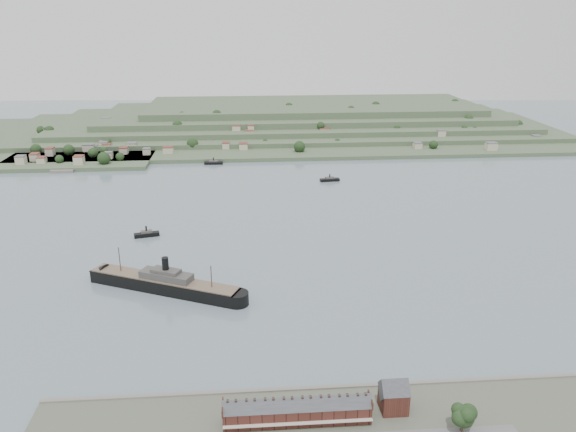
{
  "coord_description": "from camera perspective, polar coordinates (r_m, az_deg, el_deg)",
  "views": [
    {
      "loc": [
        -26.67,
        -338.62,
        146.01
      ],
      "look_at": [
        1.95,
        30.0,
        12.07
      ],
      "focal_mm": 35.0,
      "sensor_mm": 36.0,
      "label": 1
    }
  ],
  "objects": [
    {
      "name": "steamship",
      "position": [
        322.84,
        -12.86,
        -6.62
      ],
      "size": [
        95.97,
        51.88,
        24.58
      ],
      "color": "black",
      "rests_on": "ground"
    },
    {
      "name": "terrace_row",
      "position": [
        220.8,
        0.94,
        -19.16
      ],
      "size": [
        55.6,
        9.8,
        11.07
      ],
      "color": "#421F17",
      "rests_on": "ground"
    },
    {
      "name": "far_peninsula",
      "position": [
        745.91,
        -0.17,
        9.55
      ],
      "size": [
        760.0,
        309.0,
        30.0
      ],
      "color": "#405539",
      "rests_on": "ground"
    },
    {
      "name": "tugboat",
      "position": [
        401.1,
        -14.16,
        -1.78
      ],
      "size": [
        17.68,
        8.27,
        7.69
      ],
      "color": "black",
      "rests_on": "ground"
    },
    {
      "name": "ground",
      "position": [
        369.72,
        0.06,
        -3.35
      ],
      "size": [
        1400.0,
        1400.0,
        0.0
      ],
      "primitive_type": "plane",
      "color": "slate",
      "rests_on": "ground"
    },
    {
      "name": "ferry_west",
      "position": [
        582.74,
        -7.57,
        5.4
      ],
      "size": [
        19.01,
        5.95,
        7.06
      ],
      "color": "black",
      "rests_on": "ground"
    },
    {
      "name": "fig_tree",
      "position": [
        224.52,
        17.47,
        -18.79
      ],
      "size": [
        10.22,
        8.85,
        11.4
      ],
      "color": "#402B1D",
      "rests_on": "ground"
    },
    {
      "name": "gabled_building",
      "position": [
        228.96,
        10.69,
        -17.5
      ],
      "size": [
        10.4,
        10.18,
        14.09
      ],
      "color": "#421F17",
      "rests_on": "ground"
    },
    {
      "name": "ferry_east",
      "position": [
        519.69,
        4.26,
        3.73
      ],
      "size": [
        18.55,
        7.2,
        6.78
      ],
      "color": "black",
      "rests_on": "ground"
    }
  ]
}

